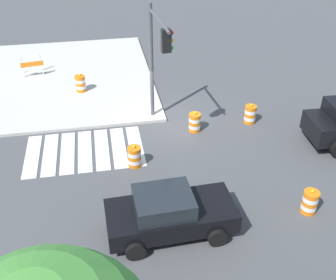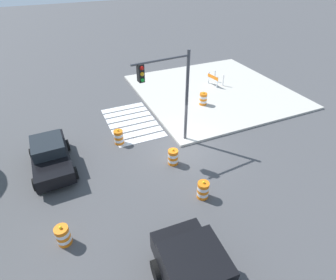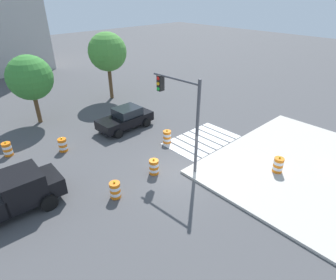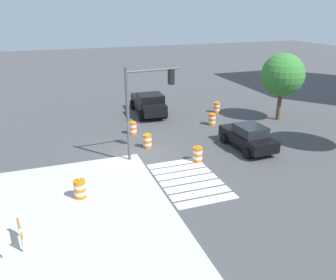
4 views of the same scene
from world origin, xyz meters
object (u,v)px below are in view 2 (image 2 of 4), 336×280
(traffic_barrel_near_corner, at_px, (119,137))
(traffic_light_pole, at_px, (169,86))
(construction_barricade, at_px, (214,79))
(traffic_barrel_on_sidewalk, at_px, (203,99))
(traffic_barrel_median_far, at_px, (203,190))
(traffic_barrel_median_near, at_px, (63,235))
(traffic_barrel_far_curb, at_px, (173,157))
(sports_car, at_px, (51,155))

(traffic_barrel_near_corner, xyz_separation_m, traffic_light_pole, (-1.44, -2.72, 3.46))
(traffic_barrel_near_corner, bearing_deg, construction_barricade, -63.25)
(traffic_barrel_near_corner, relative_size, traffic_barrel_on_sidewalk, 1.00)
(traffic_barrel_median_far, xyz_separation_m, traffic_barrel_on_sidewalk, (8.10, -4.67, 0.15))
(traffic_barrel_median_near, distance_m, traffic_barrel_median_far, 6.36)
(traffic_barrel_on_sidewalk, bearing_deg, traffic_barrel_median_far, 150.06)
(traffic_barrel_on_sidewalk, bearing_deg, traffic_barrel_median_near, 126.04)
(traffic_barrel_median_near, relative_size, traffic_barrel_median_far, 1.00)
(traffic_barrel_median_near, xyz_separation_m, traffic_barrel_median_far, (-0.08, -6.36, 0.00))
(traffic_barrel_near_corner, relative_size, traffic_barrel_median_far, 1.00)
(construction_barricade, xyz_separation_m, traffic_light_pole, (-6.39, 7.10, 3.19))
(traffic_barrel_median_far, relative_size, traffic_barrel_on_sidewalk, 1.00)
(traffic_barrel_near_corner, relative_size, traffic_barrel_far_curb, 1.00)
(traffic_barrel_median_near, height_order, traffic_barrel_on_sidewalk, traffic_barrel_on_sidewalk)
(sports_car, distance_m, traffic_barrel_median_far, 8.24)
(traffic_barrel_median_far, xyz_separation_m, traffic_light_pole, (4.50, -0.24, 3.46))
(traffic_barrel_median_near, xyz_separation_m, traffic_barrel_far_curb, (2.76, -6.10, 0.00))
(traffic_barrel_near_corner, bearing_deg, traffic_barrel_median_far, -157.33)
(traffic_barrel_far_curb, height_order, traffic_barrel_on_sidewalk, traffic_barrel_on_sidewalk)
(traffic_barrel_on_sidewalk, bearing_deg, sports_car, 104.72)
(traffic_barrel_median_far, bearing_deg, sports_car, 50.79)
(traffic_light_pole, bearing_deg, traffic_barrel_on_sidewalk, -50.82)
(traffic_barrel_median_near, distance_m, construction_barricade, 17.45)
(sports_car, height_order, traffic_light_pole, traffic_light_pole)
(traffic_barrel_on_sidewalk, relative_size, construction_barricade, 0.76)
(traffic_barrel_near_corner, xyz_separation_m, traffic_barrel_median_far, (-5.93, -2.48, 0.00))
(traffic_barrel_median_near, bearing_deg, traffic_light_pole, -56.22)
(construction_barricade, bearing_deg, traffic_barrel_median_near, 128.26)
(traffic_barrel_median_far, distance_m, construction_barricade, 13.13)
(traffic_barrel_near_corner, relative_size, construction_barricade, 0.76)
(traffic_barrel_far_curb, height_order, traffic_light_pole, traffic_light_pole)
(traffic_barrel_median_near, relative_size, traffic_light_pole, 0.19)
(traffic_barrel_median_near, distance_m, traffic_light_pole, 8.66)
(traffic_barrel_on_sidewalk, bearing_deg, traffic_light_pole, 129.18)
(traffic_barrel_median_near, bearing_deg, traffic_barrel_far_curb, -65.66)
(sports_car, height_order, traffic_barrel_far_curb, sports_car)
(traffic_barrel_median_far, xyz_separation_m, construction_barricade, (10.89, -7.34, 0.27))
(construction_barricade, bearing_deg, traffic_barrel_near_corner, 116.75)
(traffic_barrel_far_curb, bearing_deg, traffic_barrel_median_near, 114.34)
(traffic_barrel_near_corner, bearing_deg, sports_car, 100.66)
(traffic_barrel_median_far, bearing_deg, traffic_barrel_far_curb, 5.17)
(traffic_barrel_near_corner, height_order, construction_barricade, construction_barricade)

